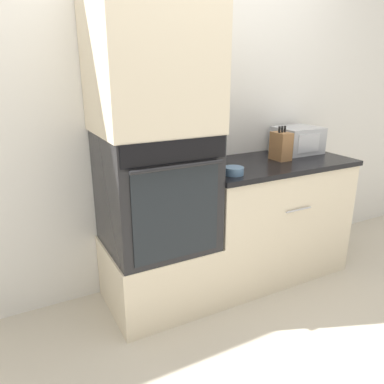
{
  "coord_description": "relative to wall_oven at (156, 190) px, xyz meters",
  "views": [
    {
      "loc": [
        -1.18,
        -1.77,
        1.54
      ],
      "look_at": [
        -0.13,
        0.21,
        0.8
      ],
      "focal_mm": 35.0,
      "sensor_mm": 36.0,
      "label": 1
    }
  ],
  "objects": [
    {
      "name": "ground_plane",
      "position": [
        0.34,
        -0.3,
        -0.81
      ],
      "size": [
        12.0,
        12.0,
        0.0
      ],
      "primitive_type": "plane",
      "color": "beige"
    },
    {
      "name": "wall_back",
      "position": [
        0.34,
        0.33,
        0.44
      ],
      "size": [
        8.0,
        0.05,
        2.5
      ],
      "color": "silver",
      "rests_on": "ground_plane"
    },
    {
      "name": "oven_cabinet_base",
      "position": [
        0.0,
        0.0,
        -0.59
      ],
      "size": [
        0.67,
        0.6,
        0.45
      ],
      "color": "beige",
      "rests_on": "ground_plane"
    },
    {
      "name": "wall_oven",
      "position": [
        0.0,
        0.0,
        0.0
      ],
      "size": [
        0.65,
        0.64,
        0.73
      ],
      "color": "black",
      "rests_on": "oven_cabinet_base"
    },
    {
      "name": "oven_cabinet_upper",
      "position": [
        0.0,
        0.0,
        0.78
      ],
      "size": [
        0.67,
        0.6,
        0.82
      ],
      "color": "beige",
      "rests_on": "wall_oven"
    },
    {
      "name": "counter_unit",
      "position": [
        0.92,
        0.0,
        -0.36
      ],
      "size": [
        1.18,
        0.63,
        0.9
      ],
      "color": "beige",
      "rests_on": "ground_plane"
    },
    {
      "name": "microwave",
      "position": [
        1.27,
        0.13,
        0.19
      ],
      "size": [
        0.34,
        0.29,
        0.2
      ],
      "color": "#B2B5BA",
      "rests_on": "counter_unit"
    },
    {
      "name": "knife_block",
      "position": [
        0.99,
        0.0,
        0.19
      ],
      "size": [
        0.1,
        0.14,
        0.25
      ],
      "color": "olive",
      "rests_on": "counter_unit"
    },
    {
      "name": "bowl",
      "position": [
        0.46,
        -0.17,
        0.11
      ],
      "size": [
        0.13,
        0.13,
        0.05
      ],
      "color": "#517599",
      "rests_on": "counter_unit"
    },
    {
      "name": "condiment_jar_near",
      "position": [
        0.4,
        0.03,
        0.14
      ],
      "size": [
        0.05,
        0.05,
        0.11
      ],
      "color": "#427047",
      "rests_on": "counter_unit"
    },
    {
      "name": "condiment_jar_mid",
      "position": [
        0.5,
        0.03,
        0.14
      ],
      "size": [
        0.05,
        0.05,
        0.11
      ],
      "color": "silver",
      "rests_on": "counter_unit"
    }
  ]
}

